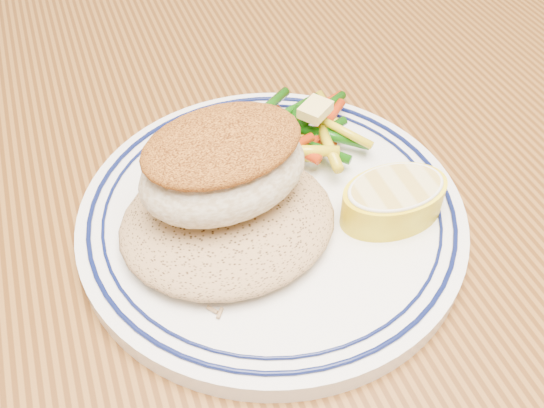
{
  "coord_description": "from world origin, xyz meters",
  "views": [
    {
      "loc": [
        -0.13,
        -0.21,
        1.06
      ],
      "look_at": [
        -0.03,
        0.05,
        0.77
      ],
      "focal_mm": 40.0,
      "sensor_mm": 36.0,
      "label": 1
    }
  ],
  "objects_px": {
    "dining_table": "(329,344)",
    "fish_fillet": "(223,165)",
    "rice_pilaf": "(228,218)",
    "vegetable_pile": "(296,134)",
    "lemon_wedge": "(393,199)",
    "plate": "(272,215)"
  },
  "relations": [
    {
      "from": "dining_table",
      "to": "rice_pilaf",
      "type": "height_order",
      "value": "rice_pilaf"
    },
    {
      "from": "vegetable_pile",
      "to": "plate",
      "type": "bearing_deg",
      "value": -126.3
    },
    {
      "from": "lemon_wedge",
      "to": "fish_fillet",
      "type": "bearing_deg",
      "value": 160.28
    },
    {
      "from": "rice_pilaf",
      "to": "fish_fillet",
      "type": "distance_m",
      "value": 0.04
    },
    {
      "from": "dining_table",
      "to": "lemon_wedge",
      "type": "distance_m",
      "value": 0.14
    },
    {
      "from": "dining_table",
      "to": "plate",
      "type": "bearing_deg",
      "value": 119.31
    },
    {
      "from": "dining_table",
      "to": "fish_fillet",
      "type": "xyz_separation_m",
      "value": [
        -0.06,
        0.05,
        0.16
      ]
    },
    {
      "from": "plate",
      "to": "fish_fillet",
      "type": "xyz_separation_m",
      "value": [
        -0.03,
        0.0,
        0.05
      ]
    },
    {
      "from": "plate",
      "to": "rice_pilaf",
      "type": "relative_size",
      "value": 1.87
    },
    {
      "from": "fish_fillet",
      "to": "lemon_wedge",
      "type": "relative_size",
      "value": 1.62
    },
    {
      "from": "vegetable_pile",
      "to": "lemon_wedge",
      "type": "xyz_separation_m",
      "value": [
        0.03,
        -0.08,
        0.0
      ]
    },
    {
      "from": "fish_fillet",
      "to": "lemon_wedge",
      "type": "height_order",
      "value": "fish_fillet"
    },
    {
      "from": "dining_table",
      "to": "plate",
      "type": "relative_size",
      "value": 5.8
    },
    {
      "from": "dining_table",
      "to": "fish_fillet",
      "type": "height_order",
      "value": "fish_fillet"
    },
    {
      "from": "rice_pilaf",
      "to": "vegetable_pile",
      "type": "relative_size",
      "value": 1.32
    },
    {
      "from": "dining_table",
      "to": "rice_pilaf",
      "type": "xyz_separation_m",
      "value": [
        -0.06,
        0.04,
        0.13
      ]
    },
    {
      "from": "rice_pilaf",
      "to": "vegetable_pile",
      "type": "bearing_deg",
      "value": 40.11
    },
    {
      "from": "plate",
      "to": "fish_fillet",
      "type": "bearing_deg",
      "value": 172.54
    },
    {
      "from": "dining_table",
      "to": "fish_fillet",
      "type": "bearing_deg",
      "value": 137.2
    },
    {
      "from": "plate",
      "to": "lemon_wedge",
      "type": "bearing_deg",
      "value": -24.42
    },
    {
      "from": "lemon_wedge",
      "to": "rice_pilaf",
      "type": "bearing_deg",
      "value": 166.99
    },
    {
      "from": "fish_fillet",
      "to": "vegetable_pile",
      "type": "distance_m",
      "value": 0.09
    }
  ]
}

